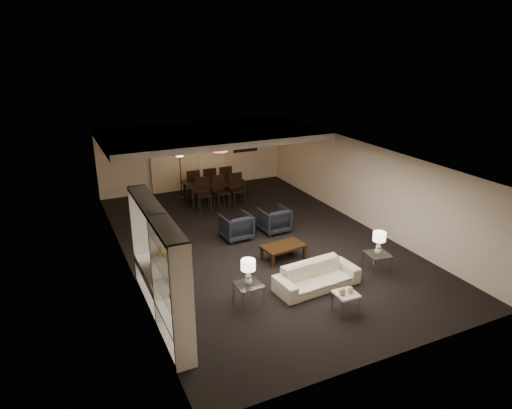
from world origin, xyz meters
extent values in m
plane|color=black|center=(0.00, 0.00, 0.00)|extent=(11.00, 11.00, 0.00)
cube|color=silver|center=(0.00, 0.00, 2.50)|extent=(7.00, 11.00, 0.02)
cube|color=beige|center=(0.00, 5.50, 1.25)|extent=(7.00, 0.02, 2.50)
cube|color=beige|center=(0.00, -5.50, 1.25)|extent=(7.00, 0.02, 2.50)
cube|color=beige|center=(-3.50, 0.00, 1.25)|extent=(0.02, 11.00, 2.50)
cube|color=beige|center=(3.50, 0.00, 1.25)|extent=(0.02, 11.00, 2.50)
cube|color=silver|center=(0.00, 3.50, 2.40)|extent=(7.00, 4.00, 0.20)
cube|color=beige|center=(-0.90, 5.42, 1.20)|extent=(1.50, 0.12, 2.40)
cube|color=silver|center=(0.70, 5.47, 1.05)|extent=(0.90, 0.05, 2.10)
cube|color=#142D38|center=(2.10, 5.46, 1.55)|extent=(0.95, 0.04, 0.65)
cylinder|color=#D8591E|center=(0.30, 3.50, 1.92)|extent=(0.52, 0.52, 0.24)
imported|color=beige|center=(0.17, -2.88, 0.29)|extent=(2.02, 0.92, 0.57)
imported|color=black|center=(-0.43, 0.42, 0.37)|extent=(0.83, 0.85, 0.73)
imported|color=black|center=(0.77, 0.42, 0.37)|extent=(0.81, 0.84, 0.73)
sphere|color=#D9B273|center=(0.07, -3.98, 0.52)|extent=(0.14, 0.14, 0.14)
sphere|color=#E4B578|center=(0.27, -3.98, 0.51)|extent=(0.13, 0.13, 0.13)
imported|color=black|center=(-3.28, -2.08, 1.09)|extent=(1.18, 0.15, 0.68)
imported|color=#272DAC|center=(-3.31, -3.70, 1.15)|extent=(0.18, 0.18, 0.19)
imported|color=gold|center=(-3.31, -2.93, 1.64)|extent=(0.16, 0.16, 0.16)
cube|color=black|center=(-2.77, -1.78, 0.62)|extent=(0.18, 0.18, 1.24)
imported|color=black|center=(0.14, 3.70, 0.36)|extent=(2.04, 1.14, 0.72)
camera|label=1|loc=(-4.95, -10.56, 5.33)|focal=32.00mm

